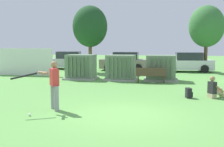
{
  "coord_description": "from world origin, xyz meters",
  "views": [
    {
      "loc": [
        1.38,
        -9.31,
        2.36
      ],
      "look_at": [
        -0.98,
        3.5,
        1.0
      ],
      "focal_mm": 46.26,
      "sensor_mm": 36.0,
      "label": 1
    }
  ],
  "objects_px": {
    "transformer_mid_west": "(121,68)",
    "backpack": "(189,93)",
    "batter": "(53,83)",
    "sports_ball": "(30,115)",
    "transformer_mid_east": "(161,68)",
    "seated_spectator": "(214,89)",
    "transformer_west": "(81,67)",
    "parked_car_right_of_center": "(187,63)",
    "parked_car_left_of_center": "(125,62)",
    "park_bench": "(151,74)",
    "parked_car_leftmost": "(68,61)"
  },
  "relations": [
    {
      "from": "batter",
      "to": "park_bench",
      "type": "bearing_deg",
      "value": 68.23
    },
    {
      "from": "transformer_mid_east",
      "to": "sports_ball",
      "type": "xyz_separation_m",
      "value": [
        -4.08,
        -9.91,
        -0.74
      ]
    },
    {
      "from": "transformer_west",
      "to": "seated_spectator",
      "type": "xyz_separation_m",
      "value": [
        7.59,
        -5.4,
        -0.41
      ]
    },
    {
      "from": "seated_spectator",
      "to": "parked_car_left_of_center",
      "type": "bearing_deg",
      "value": 114.88
    },
    {
      "from": "batter",
      "to": "parked_car_leftmost",
      "type": "distance_m",
      "value": 16.87
    },
    {
      "from": "transformer_mid_west",
      "to": "parked_car_right_of_center",
      "type": "height_order",
      "value": "same"
    },
    {
      "from": "transformer_mid_east",
      "to": "parked_car_right_of_center",
      "type": "xyz_separation_m",
      "value": [
        2.09,
        6.34,
        -0.04
      ]
    },
    {
      "from": "transformer_mid_west",
      "to": "backpack",
      "type": "relative_size",
      "value": 4.77
    },
    {
      "from": "transformer_mid_east",
      "to": "batter",
      "type": "relative_size",
      "value": 1.21
    },
    {
      "from": "sports_ball",
      "to": "backpack",
      "type": "relative_size",
      "value": 0.2
    },
    {
      "from": "parked_car_right_of_center",
      "to": "transformer_west",
      "type": "bearing_deg",
      "value": -138.49
    },
    {
      "from": "transformer_mid_west",
      "to": "parked_car_right_of_center",
      "type": "distance_m",
      "value": 8.01
    },
    {
      "from": "sports_ball",
      "to": "parked_car_leftmost",
      "type": "height_order",
      "value": "parked_car_leftmost"
    },
    {
      "from": "transformer_west",
      "to": "sports_ball",
      "type": "height_order",
      "value": "transformer_west"
    },
    {
      "from": "transformer_mid_west",
      "to": "transformer_mid_east",
      "type": "relative_size",
      "value": 1.0
    },
    {
      "from": "sports_ball",
      "to": "parked_car_left_of_center",
      "type": "xyz_separation_m",
      "value": [
        0.85,
        16.42,
        0.71
      ]
    },
    {
      "from": "sports_ball",
      "to": "batter",
      "type": "bearing_deg",
      "value": 64.89
    },
    {
      "from": "batter",
      "to": "sports_ball",
      "type": "relative_size",
      "value": 19.33
    },
    {
      "from": "transformer_west",
      "to": "batter",
      "type": "height_order",
      "value": "batter"
    },
    {
      "from": "batter",
      "to": "seated_spectator",
      "type": "height_order",
      "value": "batter"
    },
    {
      "from": "batter",
      "to": "seated_spectator",
      "type": "xyz_separation_m",
      "value": [
        6.0,
        3.43,
        -0.6
      ]
    },
    {
      "from": "sports_ball",
      "to": "parked_car_right_of_center",
      "type": "bearing_deg",
      "value": 69.23
    },
    {
      "from": "transformer_mid_west",
      "to": "park_bench",
      "type": "bearing_deg",
      "value": -28.35
    },
    {
      "from": "transformer_mid_east",
      "to": "sports_ball",
      "type": "distance_m",
      "value": 10.75
    },
    {
      "from": "backpack",
      "to": "parked_car_leftmost",
      "type": "relative_size",
      "value": 0.1
    },
    {
      "from": "park_bench",
      "to": "parked_car_leftmost",
      "type": "height_order",
      "value": "parked_car_leftmost"
    },
    {
      "from": "transformer_mid_west",
      "to": "park_bench",
      "type": "height_order",
      "value": "transformer_mid_west"
    },
    {
      "from": "batter",
      "to": "sports_ball",
      "type": "distance_m",
      "value": 1.4
    },
    {
      "from": "transformer_mid_east",
      "to": "parked_car_leftmost",
      "type": "height_order",
      "value": "same"
    },
    {
      "from": "batter",
      "to": "parked_car_right_of_center",
      "type": "distance_m",
      "value": 16.35
    },
    {
      "from": "parked_car_right_of_center",
      "to": "batter",
      "type": "bearing_deg",
      "value": -110.49
    },
    {
      "from": "backpack",
      "to": "parked_car_right_of_center",
      "type": "distance_m",
      "value": 12.12
    },
    {
      "from": "transformer_west",
      "to": "transformer_mid_west",
      "type": "relative_size",
      "value": 1.0
    },
    {
      "from": "park_bench",
      "to": "parked_car_leftmost",
      "type": "bearing_deg",
      "value": 134.05
    },
    {
      "from": "batter",
      "to": "parked_car_left_of_center",
      "type": "height_order",
      "value": "batter"
    },
    {
      "from": "seated_spectator",
      "to": "transformer_west",
      "type": "bearing_deg",
      "value": 144.55
    },
    {
      "from": "parked_car_left_of_center",
      "to": "parked_car_right_of_center",
      "type": "distance_m",
      "value": 5.32
    },
    {
      "from": "transformer_west",
      "to": "parked_car_right_of_center",
      "type": "height_order",
      "value": "same"
    },
    {
      "from": "parked_car_leftmost",
      "to": "parked_car_right_of_center",
      "type": "xyz_separation_m",
      "value": [
        10.77,
        -0.79,
        0.0
      ]
    },
    {
      "from": "batter",
      "to": "parked_car_right_of_center",
      "type": "height_order",
      "value": "batter"
    },
    {
      "from": "park_bench",
      "to": "parked_car_right_of_center",
      "type": "bearing_deg",
      "value": 70.82
    },
    {
      "from": "batter",
      "to": "parked_car_left_of_center",
      "type": "distance_m",
      "value": 15.49
    },
    {
      "from": "batter",
      "to": "backpack",
      "type": "distance_m",
      "value": 5.94
    },
    {
      "from": "park_bench",
      "to": "batter",
      "type": "relative_size",
      "value": 1.05
    },
    {
      "from": "parked_car_leftmost",
      "to": "backpack",
      "type": "bearing_deg",
      "value": -52.25
    },
    {
      "from": "transformer_mid_west",
      "to": "transformer_west",
      "type": "bearing_deg",
      "value": 178.73
    },
    {
      "from": "batter",
      "to": "sports_ball",
      "type": "height_order",
      "value": "batter"
    },
    {
      "from": "transformer_mid_east",
      "to": "parked_car_left_of_center",
      "type": "bearing_deg",
      "value": 116.36
    },
    {
      "from": "transformer_mid_east",
      "to": "seated_spectator",
      "type": "relative_size",
      "value": 2.18
    },
    {
      "from": "parked_car_left_of_center",
      "to": "parked_car_right_of_center",
      "type": "relative_size",
      "value": 0.98
    }
  ]
}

